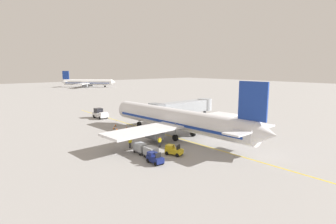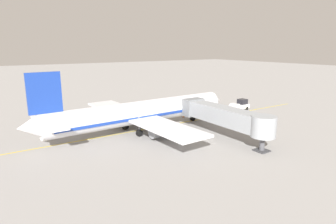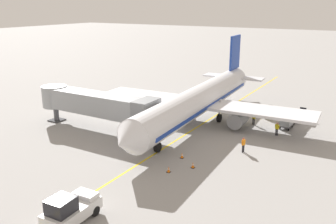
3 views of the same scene
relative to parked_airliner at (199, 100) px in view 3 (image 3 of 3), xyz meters
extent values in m
plane|color=gray|center=(-0.63, 1.53, -3.19)|extent=(400.00, 400.00, 0.00)
cube|color=gold|center=(-0.63, 1.53, -3.18)|extent=(0.24, 80.00, 0.01)
cylinder|color=silver|center=(-0.01, 0.27, 0.10)|extent=(5.37, 32.15, 3.70)
cube|color=#193899|center=(-0.01, 0.27, -0.36)|extent=(5.27, 29.60, 0.44)
cone|color=silver|center=(-0.92, 17.45, 0.10)|extent=(3.75, 2.59, 3.63)
cone|color=silver|center=(0.90, -17.10, 0.40)|extent=(3.29, 2.96, 3.14)
cube|color=black|center=(-0.82, 15.65, 0.75)|extent=(2.83, 1.24, 0.60)
cube|color=silver|center=(0.04, -0.73, -0.55)|extent=(30.23, 6.77, 0.36)
cylinder|color=gray|center=(-5.50, -0.22, -1.80)|extent=(2.16, 3.30, 2.00)
cylinder|color=gray|center=(5.49, 0.36, -1.80)|extent=(2.16, 3.30, 2.00)
cube|color=#193899|center=(0.77, -14.71, 4.70)|extent=(0.55, 4.41, 5.50)
cube|color=silver|center=(0.76, -14.51, 0.65)|extent=(10.12, 3.12, 0.24)
cylinder|color=black|center=(-0.60, 11.46, -2.64)|extent=(0.51, 1.12, 1.10)
cylinder|color=gray|center=(-0.60, 11.46, -1.09)|extent=(0.24, 0.24, 2.00)
cylinder|color=black|center=(-2.21, -1.85, -2.64)|extent=(0.51, 1.12, 1.10)
cylinder|color=gray|center=(-2.21, -1.85, -1.09)|extent=(0.24, 0.24, 2.00)
cylinder|color=black|center=(2.39, -1.60, -2.64)|extent=(0.51, 1.12, 1.10)
cylinder|color=gray|center=(2.39, -1.60, -1.09)|extent=(0.24, 0.24, 2.00)
cube|color=#93999E|center=(9.48, 9.17, 0.30)|extent=(15.81, 2.80, 2.60)
cube|color=slate|center=(2.37, 9.17, 0.30)|extent=(2.00, 3.50, 2.99)
cylinder|color=#93999E|center=(17.38, 9.17, 0.30)|extent=(3.36, 3.36, 2.86)
cylinder|color=#4C4C51|center=(17.38, 9.17, -2.09)|extent=(0.70, 0.70, 2.19)
cube|color=#38383A|center=(17.38, 9.17, -3.11)|extent=(1.80, 1.80, 0.16)
cube|color=silver|center=(-2.26, 25.95, -2.34)|extent=(2.35, 4.47, 0.90)
cube|color=black|center=(-2.30, 26.94, -1.34)|extent=(1.71, 1.91, 1.10)
cube|color=silver|center=(-2.21, 24.41, -1.71)|extent=(1.91, 1.17, 0.36)
cylinder|color=black|center=(-1.28, 24.56, -2.79)|extent=(0.38, 0.81, 0.80)
cylinder|color=black|center=(-3.15, 24.49, -2.79)|extent=(0.38, 0.81, 0.80)
cylinder|color=black|center=(-1.38, 27.42, -2.79)|extent=(0.38, 0.81, 0.80)
cube|color=gold|center=(-7.48, -7.49, -2.56)|extent=(1.91, 2.75, 0.70)
cube|color=gold|center=(-7.69, -6.84, -1.99)|extent=(1.29, 1.31, 0.44)
cube|color=black|center=(-7.27, -8.15, -1.89)|extent=(0.85, 0.41, 0.64)
cylinder|color=black|center=(-7.52, -7.37, -1.91)|extent=(0.16, 0.28, 0.54)
cylinder|color=black|center=(-8.26, -6.82, -2.91)|extent=(0.36, 0.59, 0.56)
cylinder|color=black|center=(-7.23, -6.49, -2.91)|extent=(0.36, 0.59, 0.56)
cylinder|color=black|center=(-7.73, -8.49, -2.91)|extent=(0.36, 0.59, 0.56)
cylinder|color=black|center=(-6.70, -8.16, -2.91)|extent=(0.36, 0.59, 0.56)
cube|color=navy|center=(-11.72, -8.51, -2.56)|extent=(1.29, 2.54, 0.70)
cube|color=navy|center=(-11.69, -7.82, -1.99)|extent=(1.06, 1.09, 0.44)
cube|color=black|center=(-11.74, -9.20, -1.89)|extent=(0.85, 0.19, 0.64)
cylinder|color=black|center=(-11.71, -8.39, -1.91)|extent=(0.09, 0.27, 0.54)
cylinder|color=black|center=(-12.22, -7.62, -2.91)|extent=(0.22, 0.57, 0.56)
cylinder|color=black|center=(-11.14, -7.66, -2.91)|extent=(0.22, 0.57, 0.56)
cylinder|color=black|center=(-12.29, -9.36, -2.91)|extent=(0.22, 0.57, 0.56)
cylinder|color=black|center=(-11.21, -9.40, -2.91)|extent=(0.22, 0.57, 0.56)
cube|color=#4C4C51|center=(-10.80, -3.79, -2.77)|extent=(1.40, 2.26, 0.12)
cube|color=#999EA3|center=(-10.80, -3.79, -2.16)|extent=(1.33, 2.14, 1.10)
cylinder|color=#4C4C51|center=(-10.74, -2.34, -2.78)|extent=(0.10, 0.70, 0.07)
cylinder|color=black|center=(-11.32, -2.94, -3.01)|extent=(0.14, 0.36, 0.36)
cylinder|color=black|center=(-10.21, -2.99, -3.01)|extent=(0.14, 0.36, 0.36)
cylinder|color=black|center=(-11.39, -4.59, -3.01)|extent=(0.14, 0.36, 0.36)
cylinder|color=black|center=(-10.28, -4.64, -3.01)|extent=(0.14, 0.36, 0.36)
cube|color=#4C4C51|center=(-10.86, -6.43, -2.77)|extent=(1.40, 2.26, 0.12)
cube|color=#999EA3|center=(-10.86, -6.43, -2.16)|extent=(1.33, 2.14, 1.10)
cylinder|color=#4C4C51|center=(-10.79, -4.98, -2.78)|extent=(0.10, 0.70, 0.07)
cylinder|color=black|center=(-11.37, -5.58, -3.01)|extent=(0.14, 0.36, 0.36)
cylinder|color=black|center=(-10.27, -5.63, -3.01)|extent=(0.14, 0.36, 0.36)
cylinder|color=black|center=(-11.44, -7.23, -3.01)|extent=(0.14, 0.36, 0.36)
cylinder|color=black|center=(-10.34, -7.27, -3.01)|extent=(0.14, 0.36, 0.36)
cylinder|color=#232328|center=(-6.55, -3.11, -2.76)|extent=(0.15, 0.15, 0.85)
cylinder|color=#232328|center=(-6.74, -3.06, -2.76)|extent=(0.15, 0.15, 0.85)
cube|color=yellow|center=(-6.64, -3.08, -2.04)|extent=(0.43, 0.33, 0.60)
cylinder|color=yellow|center=(-6.40, -3.15, -2.09)|extent=(0.24, 0.15, 0.57)
cylinder|color=yellow|center=(-6.88, -3.02, -2.09)|extent=(0.24, 0.15, 0.57)
sphere|color=#997051|center=(-6.64, -3.08, -1.61)|extent=(0.22, 0.22, 0.22)
cube|color=red|center=(-6.64, -3.08, -1.59)|extent=(0.28, 0.15, 0.10)
cylinder|color=#232328|center=(-10.52, -0.35, -2.76)|extent=(0.15, 0.15, 0.85)
cylinder|color=#232328|center=(-10.34, -0.43, -2.76)|extent=(0.15, 0.15, 0.85)
cube|color=yellow|center=(-10.43, -0.39, -2.04)|extent=(0.44, 0.37, 0.60)
cylinder|color=yellow|center=(-10.66, -0.29, -2.09)|extent=(0.24, 0.17, 0.57)
cylinder|color=yellow|center=(-10.20, -0.49, -2.09)|extent=(0.24, 0.17, 0.57)
sphere|color=tan|center=(-10.43, -0.39, -1.61)|extent=(0.22, 0.22, 0.22)
cube|color=red|center=(-10.43, -0.39, -1.59)|extent=(0.27, 0.18, 0.10)
cylinder|color=#232328|center=(-8.65, 6.84, -2.76)|extent=(0.15, 0.15, 0.85)
cylinder|color=#232328|center=(-8.71, 6.65, -2.76)|extent=(0.15, 0.15, 0.85)
cube|color=orange|center=(-8.68, 6.74, -2.04)|extent=(0.34, 0.43, 0.60)
cylinder|color=orange|center=(-8.61, 6.98, -2.09)|extent=(0.15, 0.24, 0.57)
cylinder|color=orange|center=(-8.76, 6.50, -2.09)|extent=(0.15, 0.24, 0.57)
sphere|color=#997051|center=(-8.68, 6.74, -1.61)|extent=(0.22, 0.22, 0.22)
cube|color=red|center=(-8.68, 6.74, -1.59)|extent=(0.15, 0.28, 0.10)
cube|color=black|center=(-5.77, 13.10, -3.17)|extent=(0.36, 0.36, 0.04)
cone|color=orange|center=(-5.77, 13.10, -2.87)|extent=(0.30, 0.30, 0.55)
cylinder|color=white|center=(-5.77, 13.10, -2.84)|extent=(0.21, 0.21, 0.06)
cube|color=black|center=(-3.71, 11.56, -3.17)|extent=(0.36, 0.36, 0.04)
cone|color=orange|center=(-3.71, 11.56, -2.87)|extent=(0.30, 0.30, 0.55)
cylinder|color=white|center=(-3.71, 11.56, -2.84)|extent=(0.21, 0.21, 0.06)
cube|color=black|center=(-4.21, 15.17, -3.17)|extent=(0.36, 0.36, 0.04)
cone|color=orange|center=(-4.21, 15.17, -2.87)|extent=(0.30, 0.30, 0.55)
cylinder|color=white|center=(-4.21, 15.17, -2.84)|extent=(0.21, 0.21, 0.06)
camera|label=1|loc=(-32.84, -36.03, 9.42)|focal=29.35mm
camera|label=2|loc=(40.88, -21.67, 10.70)|focal=30.54mm
camera|label=3|loc=(-20.54, 42.81, 12.43)|focal=39.10mm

